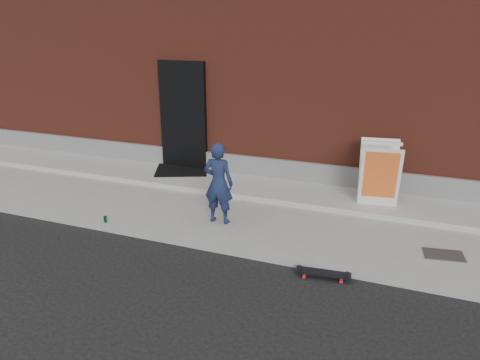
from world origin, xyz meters
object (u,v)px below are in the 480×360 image
at_px(pizza_sign, 379,173).
at_px(soda_can, 105,219).
at_px(child, 219,183).
at_px(skateboard, 323,273).

height_order(pizza_sign, soda_can, pizza_sign).
height_order(child, pizza_sign, child).
bearing_deg(soda_can, child, 22.31).
xyz_separation_m(child, pizza_sign, (2.37, 1.54, -0.02)).
distance_m(child, pizza_sign, 2.82).
distance_m(child, soda_can, 1.98).
xyz_separation_m(skateboard, pizza_sign, (0.43, 2.43, 0.74)).
height_order(child, skateboard, child).
relative_size(child, skateboard, 1.84).
height_order(skateboard, soda_can, soda_can).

